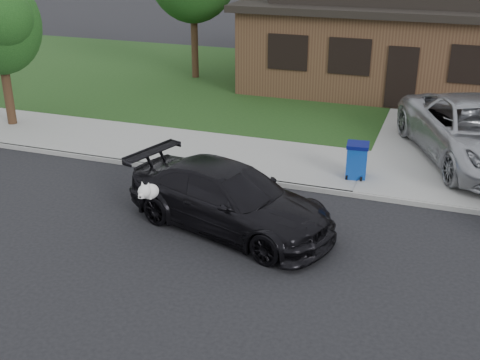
% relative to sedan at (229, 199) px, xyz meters
% --- Properties ---
extents(ground, '(120.00, 120.00, 0.00)m').
position_rel_sedan_xyz_m(ground, '(-1.53, -1.01, -0.69)').
color(ground, black).
rests_on(ground, ground).
extents(sidewalk, '(60.00, 3.00, 0.12)m').
position_rel_sedan_xyz_m(sidewalk, '(-1.53, 3.99, -0.63)').
color(sidewalk, gray).
rests_on(sidewalk, ground).
extents(curb, '(60.00, 0.12, 0.12)m').
position_rel_sedan_xyz_m(curb, '(-1.53, 2.49, -0.63)').
color(curb, gray).
rests_on(curb, ground).
extents(lawn, '(60.00, 13.00, 0.13)m').
position_rel_sedan_xyz_m(lawn, '(-1.53, 11.99, -0.62)').
color(lawn, '#193814').
rests_on(lawn, ground).
extents(driveway, '(4.50, 13.00, 0.14)m').
position_rel_sedan_xyz_m(driveway, '(4.47, 8.99, -0.62)').
color(driveway, gray).
rests_on(driveway, ground).
extents(sedan, '(5.07, 3.19, 1.37)m').
position_rel_sedan_xyz_m(sedan, '(0.00, 0.00, 0.00)').
color(sedan, black).
rests_on(sedan, ground).
extents(minivan, '(4.75, 6.44, 1.63)m').
position_rel_sedan_xyz_m(minivan, '(4.87, 5.58, 0.27)').
color(minivan, '#A3A5AA').
rests_on(minivan, driveway).
extents(recycling_bin, '(0.59, 0.61, 0.90)m').
position_rel_sedan_xyz_m(recycling_bin, '(2.12, 3.45, -0.11)').
color(recycling_bin, '#0D3B99').
rests_on(recycling_bin, sidewalk).
extents(house, '(12.60, 8.60, 4.65)m').
position_rel_sedan_xyz_m(house, '(2.47, 13.99, 1.45)').
color(house, '#422B1C').
rests_on(house, ground).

